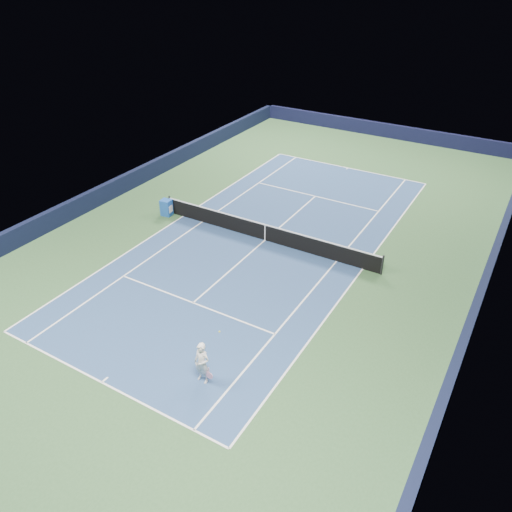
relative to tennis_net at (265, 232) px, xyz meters
The scene contains 19 objects.
ground 0.50m from the tennis_net, ahead, with size 40.00×40.00×0.00m, color #2C4E2A.
wall_far 19.83m from the tennis_net, 90.00° to the left, with size 22.00×0.35×1.10m, color black.
wall_right 10.83m from the tennis_net, ahead, with size 0.35×40.00×1.10m, color black.
wall_left 10.83m from the tennis_net, behind, with size 0.35×40.00×1.10m, color black.
court_surface 0.50m from the tennis_net, ahead, with size 10.97×23.77×0.01m, color navy.
baseline_far 11.90m from the tennis_net, 90.00° to the left, with size 10.97×0.08×0.00m, color white.
baseline_near 11.90m from the tennis_net, 90.00° to the right, with size 10.97×0.08×0.00m, color white.
sideline_doubles_right 5.51m from the tennis_net, ahead, with size 0.08×23.77×0.00m, color white.
sideline_doubles_left 5.51m from the tennis_net, behind, with size 0.08×23.77×0.00m, color white.
sideline_singles_right 4.14m from the tennis_net, ahead, with size 0.08×23.77×0.00m, color white.
sideline_singles_left 4.14m from the tennis_net, behind, with size 0.08×23.77×0.00m, color white.
service_line_far 6.42m from the tennis_net, 90.00° to the left, with size 8.23×0.08×0.00m, color white.
service_line_near 6.42m from the tennis_net, 90.00° to the right, with size 8.23×0.08×0.00m, color white.
center_service_line 0.50m from the tennis_net, ahead, with size 0.08×12.80×0.00m, color white.
center_mark_far 11.75m from the tennis_net, 90.00° to the left, with size 0.08×0.30×0.00m, color white.
center_mark_near 11.75m from the tennis_net, 90.00° to the right, with size 0.08×0.30×0.00m, color white.
tennis_net is the anchor object (origin of this frame).
sponsor_cube 6.40m from the tennis_net, behind, with size 0.64×0.60×0.96m.
tennis_player 10.41m from the tennis_net, 72.68° to the right, with size 0.79×1.25×1.70m.
Camera 1 is at (11.32, -20.11, 13.37)m, focal length 35.00 mm.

